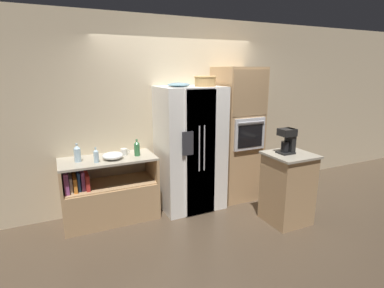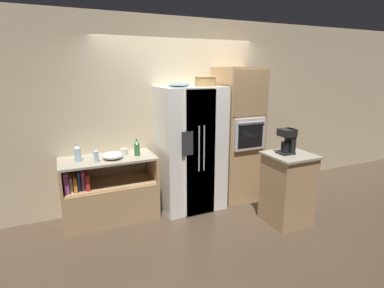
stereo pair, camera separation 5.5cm
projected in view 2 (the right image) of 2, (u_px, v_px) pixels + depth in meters
The scene contains 14 objects.
ground_plane at pixel (190, 206), 4.62m from camera, with size 20.00×20.00×0.00m, color #4C3D2D.
wall_back at pixel (179, 112), 4.66m from camera, with size 12.00×0.06×2.80m.
counter_left at pixel (109, 197), 4.16m from camera, with size 1.26×0.59×0.89m.
refrigerator at pixel (190, 149), 4.44m from camera, with size 0.91×0.76×1.82m.
wall_oven at pixel (237, 134), 4.76m from camera, with size 0.64×0.73×2.09m.
island_counter at pixel (287, 188), 4.04m from camera, with size 0.59×0.57×0.97m.
wicker_basket at pixel (205, 81), 4.22m from camera, with size 0.32×0.32×0.14m.
fruit_bowl at pixel (179, 85), 4.12m from camera, with size 0.32×0.32×0.06m.
bottle_tall at pixel (96, 155), 3.83m from camera, with size 0.06×0.06×0.20m.
bottle_short at pixel (77, 153), 3.86m from camera, with size 0.09×0.09×0.24m.
bottle_wide at pixel (137, 148), 4.13m from camera, with size 0.08×0.08×0.23m.
mug at pixel (124, 152), 4.17m from camera, with size 0.13×0.09×0.09m.
mixing_bowl at pixel (113, 155), 3.98m from camera, with size 0.27×0.27×0.09m.
coffee_maker at pixel (288, 140), 3.90m from camera, with size 0.20×0.17×0.33m.
Camera 2 is at (-1.71, -3.89, 2.05)m, focal length 28.00 mm.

